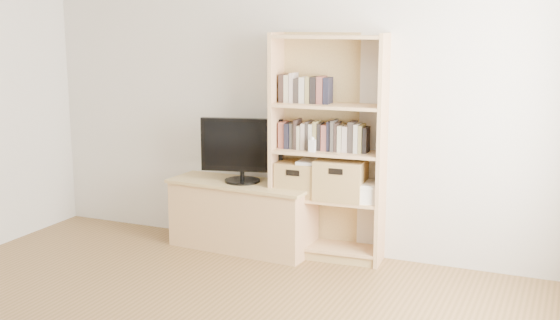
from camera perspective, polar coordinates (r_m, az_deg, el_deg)
The scene contains 11 objects.
back_wall at distance 5.61m, azimuth 1.12°, elevation 5.76°, with size 4.50×0.02×2.60m, color silver.
tv_stand at distance 5.75m, azimuth -3.05°, elevation -4.60°, with size 1.16×0.44×0.53m, color tan.
bookshelf at distance 5.40m, azimuth 3.92°, elevation 0.97°, with size 0.88×0.31×1.75m, color tan.
television at distance 5.62m, azimuth -3.11°, elevation 0.81°, with size 0.67×0.05×0.52m, color black.
books_row_mid at distance 5.40m, azimuth 3.99°, elevation 1.95°, with size 0.82×0.16×0.22m, color brown.
books_row_upper at distance 5.41m, azimuth 2.05°, elevation 5.72°, with size 0.38×0.14×0.20m, color brown.
baby_monitor at distance 5.33m, azimuth 2.63°, elevation 1.16°, with size 0.05×0.03×0.10m, color white.
basket_left at distance 5.51m, azimuth 1.54°, elevation -1.51°, with size 0.32×0.26×0.26m, color olive.
basket_right at distance 5.41m, azimuth 4.96°, elevation -1.57°, with size 0.37×0.31×0.31m, color olive.
laptop at distance 5.42m, azimuth 3.15°, elevation -0.19°, with size 0.31×0.21×0.02m, color white.
magazine_stack at distance 5.39m, azimuth 6.94°, elevation -2.69°, with size 0.18×0.26×0.12m, color silver.
Camera 1 is at (2.11, -2.66, 1.85)m, focal length 45.00 mm.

